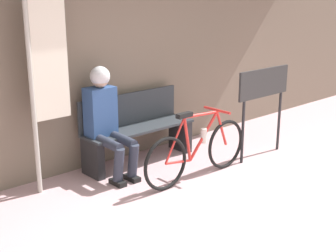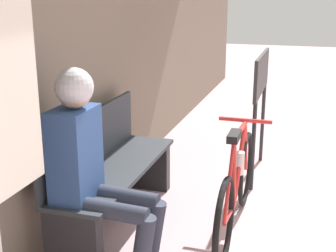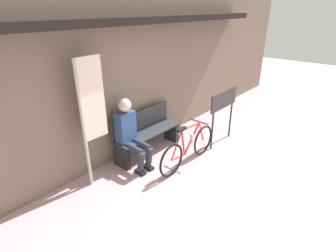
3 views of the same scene
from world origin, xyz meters
name	(u,v)px [view 1 (image 1 of 3)]	position (x,y,z in m)	size (l,w,h in m)	color
ground_plane	(313,220)	(0.00, 0.00, 0.00)	(24.00, 24.00, 0.00)	#C69EA3
storefront_wall	(135,26)	(0.00, 2.67, 1.66)	(12.00, 0.56, 3.20)	#756656
park_bench_near	(137,131)	(-0.24, 2.37, 0.40)	(1.50, 0.42, 0.86)	#2D3338
bicycle	(198,150)	(-0.08, 1.46, 0.34)	(1.58, 0.40, 0.82)	black
person_seated	(106,115)	(-0.78, 2.25, 0.73)	(0.34, 0.66, 1.28)	#2D3342
banner_pole	(44,72)	(-1.47, 2.32, 1.30)	(0.45, 0.05, 2.07)	#B7B2A8
signboard	(264,90)	(1.08, 1.44, 0.88)	(0.95, 0.04, 1.16)	#232326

